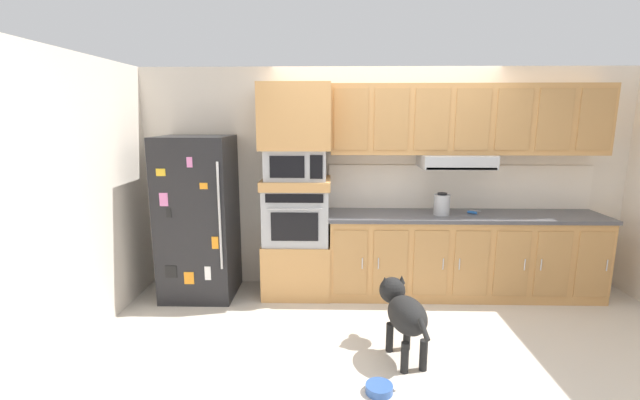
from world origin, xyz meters
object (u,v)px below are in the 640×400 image
object	(u,v)px
microwave	(296,164)
electric_kettle	(442,204)
refrigerator	(198,217)
dog_food_bowl	(379,388)
screwdriver	(473,212)
dog	(403,311)
built_in_oven	(297,215)

from	to	relation	value
microwave	electric_kettle	xyz separation A→B (m)	(1.57, -0.05, -0.43)
refrigerator	electric_kettle	distance (m)	2.64
dog_food_bowl	screwdriver	bearing A→B (deg)	56.73
refrigerator	dog	bearing A→B (deg)	-30.97
microwave	dog_food_bowl	bearing A→B (deg)	-67.94
refrigerator	dog_food_bowl	xyz separation A→B (m)	(1.80, -1.73, -0.85)
built_in_oven	dog	world-z (taller)	built_in_oven
dog_food_bowl	built_in_oven	bearing A→B (deg)	112.06
refrigerator	electric_kettle	xyz separation A→B (m)	(2.63, 0.02, 0.15)
dog_food_bowl	electric_kettle	bearing A→B (deg)	64.42
dog	dog_food_bowl	world-z (taller)	dog
refrigerator	screwdriver	distance (m)	2.99
built_in_oven	microwave	world-z (taller)	microwave
built_in_oven	refrigerator	bearing A→B (deg)	-176.37
screwdriver	dog	size ratio (longest dim) A/B	0.19
electric_kettle	built_in_oven	bearing A→B (deg)	178.27
built_in_oven	electric_kettle	world-z (taller)	built_in_oven
electric_kettle	dog_food_bowl	size ratio (longest dim) A/B	1.20
dog	dog_food_bowl	distance (m)	0.67
microwave	screwdriver	world-z (taller)	microwave
electric_kettle	refrigerator	bearing A→B (deg)	-179.56
screwdriver	dog	bearing A→B (deg)	-125.88
refrigerator	dog_food_bowl	bearing A→B (deg)	-43.92
microwave	dog	size ratio (longest dim) A/B	0.74
built_in_oven	microwave	distance (m)	0.56
screwdriver	dog_food_bowl	world-z (taller)	screwdriver
refrigerator	dog_food_bowl	world-z (taller)	refrigerator
screwdriver	built_in_oven	bearing A→B (deg)	-179.27
electric_kettle	dog_food_bowl	distance (m)	2.18
refrigerator	electric_kettle	size ratio (longest dim) A/B	7.33
refrigerator	screwdriver	size ratio (longest dim) A/B	10.49
refrigerator	microwave	bearing A→B (deg)	3.63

